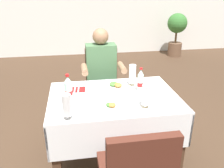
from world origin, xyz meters
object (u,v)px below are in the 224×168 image
Objects in this scene: plate_near_camera at (111,107)px; beer_glass_middle at (146,97)px; potted_plant_corner at (177,30)px; chair_far_diner_seat at (103,83)px; napkin_cutlery_set at (77,89)px; plate_far_diner at (116,85)px; beer_glass_right at (132,75)px; beer_glass_left at (67,107)px; main_dining_table at (114,112)px; cola_bottle_secondary at (140,81)px; cola_bottle_primary at (68,89)px; seated_diner_far at (102,74)px.

plate_near_camera is 0.31m from beer_glass_middle.
beer_glass_middle is 0.19× the size of potted_plant_corner.
chair_far_diner_seat is 1.16m from beer_glass_middle.
potted_plant_corner is at bearing 53.49° from napkin_cutlery_set.
plate_far_diner is 1.00× the size of beer_glass_right.
beer_glass_middle is at bearing -8.92° from plate_near_camera.
plate_far_diner is 1.05× the size of beer_glass_left.
main_dining_table is at bearing -137.64° from beer_glass_right.
cola_bottle_secondary reaches higher than napkin_cutlery_set.
main_dining_table is at bearing 3.80° from cola_bottle_primary.
beer_glass_left is 0.81m from cola_bottle_secondary.
beer_glass_left is 0.95× the size of beer_glass_right.
beer_glass_right is at bearing 56.52° from plate_near_camera.
cola_bottle_secondary is at bearing -75.49° from beer_glass_right.
beer_glass_middle is at bearing 7.00° from beer_glass_left.
cola_bottle_secondary reaches higher than beer_glass_right.
cola_bottle_secondary is (0.30, -0.66, 0.15)m from seated_diner_far.
plate_near_camera is at bearing 171.08° from beer_glass_middle.
beer_glass_left is (-0.42, -1.18, 0.31)m from chair_far_diner_seat.
cola_bottle_primary is (-0.64, 0.25, 0.00)m from beer_glass_middle.
chair_far_diner_seat reaches higher than plate_far_diner.
cola_bottle_primary is (-0.42, -0.03, 0.28)m from main_dining_table.
seated_diner_far reaches higher than plate_far_diner.
cola_bottle_primary reaches higher than plate_near_camera.
cola_bottle_primary is (0.01, 0.33, 0.00)m from beer_glass_left.
beer_glass_right is at bearing 2.28° from plate_far_diner.
beer_glass_left is at bearing -139.84° from main_dining_table.
chair_far_diner_seat is at bearing 70.17° from beer_glass_left.
plate_near_camera is at bearing -105.09° from main_dining_table.
cola_bottle_primary reaches higher than beer_glass_left.
chair_far_diner_seat is at bearing 76.11° from seated_diner_far.
beer_glass_left reaches higher than beer_glass_middle.
beer_glass_left is 0.57m from napkin_cutlery_set.
plate_near_camera is 0.92× the size of cola_bottle_secondary.
seated_diner_far is at bearing 87.82° from plate_near_camera.
napkin_cutlery_set is at bearing -126.51° from potted_plant_corner.
potted_plant_corner reaches higher than beer_glass_right.
plate_far_diner is at bearing 74.06° from plate_near_camera.
cola_bottle_primary is at bearing -125.60° from potted_plant_corner.
main_dining_table is 4.86× the size of cola_bottle_secondary.
chair_far_diner_seat is 0.99m from cola_bottle_primary.
plate_near_camera is 0.42m from cola_bottle_primary.
main_dining_table is at bearing 74.91° from plate_near_camera.
cola_bottle_secondary is (0.69, 0.08, -0.00)m from cola_bottle_primary.
main_dining_table is 1.11× the size of potted_plant_corner.
napkin_cutlery_set is 0.18× the size of potted_plant_corner.
beer_glass_right is 0.69m from cola_bottle_primary.
plate_far_diner is at bearing 1.16° from napkin_cutlery_set.
cola_bottle_primary is 0.26m from napkin_cutlery_set.
plate_near_camera is 0.39m from beer_glass_left.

